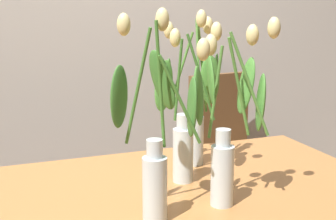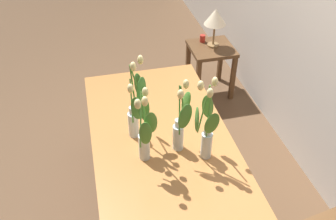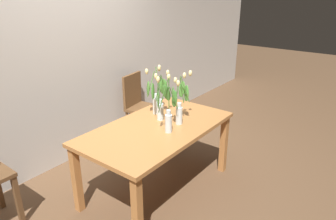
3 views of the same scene
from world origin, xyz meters
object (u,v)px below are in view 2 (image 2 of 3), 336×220
Objects in this scene: tulip_vase_2 at (180,127)px; side_table at (211,57)px; table_lamp at (215,18)px; tulip_vase_3 at (145,134)px; dining_table at (160,144)px; tulip_vase_1 at (206,130)px; pillar_candle at (203,38)px; tulip_vase_0 at (135,110)px.

tulip_vase_2 is 0.95× the size of side_table.
tulip_vase_2 is at bearing -26.41° from table_lamp.
tulip_vase_3 is 1.37× the size of table_lamp.
tulip_vase_1 reaches higher than dining_table.
tulip_vase_1 is 7.49× the size of pillar_candle.
tulip_vase_3 is at bearing -32.61° from dining_table.
tulip_vase_2 is 1.75m from table_lamp.
tulip_vase_0 is 1.04× the size of side_table.
side_table is at bearing 148.43° from dining_table.
tulip_vase_0 is 1.02× the size of tulip_vase_1.
tulip_vase_0 is at bearing -96.75° from dining_table.
tulip_vase_0 is at bearing -32.21° from pillar_candle.
dining_table is 3.05× the size of tulip_vase_2.
table_lamp is at bearing 158.75° from tulip_vase_1.
pillar_candle is at bearing 151.81° from tulip_vase_3.
dining_table is at bearing -151.71° from tulip_vase_2.
tulip_vase_2 is 1.84m from pillar_candle.
tulip_vase_1 is 1.83m from side_table.
table_lamp reaches higher than pillar_candle.
pillar_candle is (-1.77, 0.57, -0.36)m from tulip_vase_1.
tulip_vase_2 is at bearing -125.39° from tulip_vase_1.
tulip_vase_3 is 0.99× the size of side_table.
tulip_vase_0 is 0.23m from tulip_vase_3.
tulip_vase_2 is (-0.09, -0.13, -0.03)m from tulip_vase_1.
dining_table is 2.85× the size of tulip_vase_1.
tulip_vase_1 reaches higher than pillar_candle.
tulip_vase_3 reaches higher than table_lamp.
tulip_vase_1 reaches higher than table_lamp.
side_table is (-1.54, 0.76, -0.49)m from tulip_vase_2.
tulip_vase_1 is 0.36m from tulip_vase_3.
tulip_vase_1 is (0.28, 0.37, -0.01)m from tulip_vase_0.
dining_table is 2.91× the size of side_table.
tulip_vase_0 is 7.61× the size of pillar_candle.
side_table is at bearing 159.12° from tulip_vase_1.
pillar_candle is at bearing -143.80° from table_lamp.
pillar_candle reaches higher than side_table.
side_table is at bearing 143.71° from tulip_vase_0.
table_lamp is at bearing 143.58° from tulip_vase_0.
side_table is (-1.38, 0.85, -0.22)m from dining_table.
tulip_vase_3 is (0.23, 0.02, -0.01)m from tulip_vase_0.
pillar_candle is (-1.72, 0.92, -0.36)m from tulip_vase_3.
dining_table is at bearing 147.39° from tulip_vase_3.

